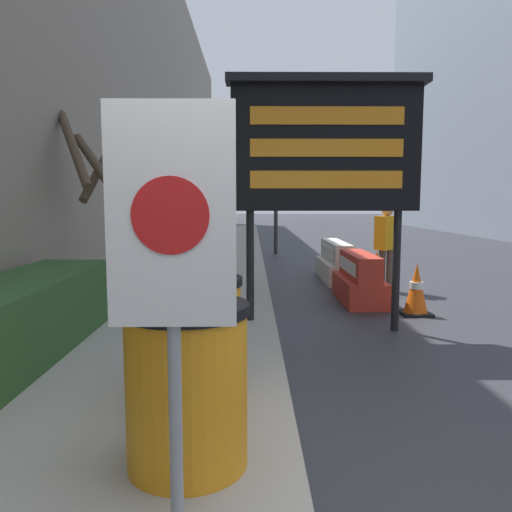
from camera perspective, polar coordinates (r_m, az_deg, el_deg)
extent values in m
cube|color=gray|center=(3.22, -26.65, -24.29)|extent=(3.21, 56.00, 0.14)
cube|color=gray|center=(13.14, -15.28, 21.78)|extent=(0.40, 50.40, 10.43)
cylinder|color=#4C3D2D|center=(8.00, -15.38, 3.34)|extent=(0.29, 0.29, 2.29)
cylinder|color=#4C3D2D|center=(7.74, -18.07, 10.25)|extent=(0.78, 0.66, 0.89)
cylinder|color=#4C3D2D|center=(8.23, -17.70, 8.96)|extent=(0.38, 0.82, 0.95)
cylinder|color=#4C3D2D|center=(7.77, -20.13, 11.53)|extent=(0.86, 1.17, 1.27)
cylinder|color=orange|center=(3.01, -7.90, -14.93)|extent=(0.70, 0.70, 0.90)
cylinder|color=black|center=(2.87, -8.04, -6.01)|extent=(0.73, 0.73, 0.06)
cylinder|color=orange|center=(3.93, -6.92, -9.76)|extent=(0.70, 0.70, 0.90)
cylinder|color=black|center=(3.83, -7.01, -2.87)|extent=(0.73, 0.73, 0.06)
cylinder|color=gray|center=(2.31, -9.26, -13.96)|extent=(0.06, 0.06, 1.48)
cube|color=white|center=(2.15, -9.69, 4.60)|extent=(0.55, 0.04, 0.96)
cylinder|color=red|center=(2.13, -9.79, 4.58)|extent=(0.33, 0.01, 0.33)
cylinder|color=black|center=(6.39, -0.67, -1.77)|extent=(0.10, 0.10, 1.55)
cylinder|color=black|center=(6.65, 15.73, -1.68)|extent=(0.10, 0.10, 1.55)
cube|color=black|center=(6.42, 7.91, 12.04)|extent=(2.35, 0.24, 1.54)
cube|color=black|center=(6.49, 8.12, 19.32)|extent=(2.47, 0.34, 0.10)
cube|color=orange|center=(6.35, 8.14, 15.61)|extent=(1.88, 0.02, 0.22)
cube|color=orange|center=(6.29, 8.08, 12.15)|extent=(1.88, 0.02, 0.22)
cube|color=orange|center=(6.27, 8.03, 8.65)|extent=(1.88, 0.02, 0.22)
cube|color=red|center=(8.48, 11.71, -3.78)|extent=(0.64, 1.62, 0.40)
cube|color=red|center=(8.42, 11.77, -1.08)|extent=(0.38, 1.62, 0.40)
cube|color=white|center=(8.38, 10.40, -1.08)|extent=(0.02, 1.30, 0.20)
cube|color=silver|center=(10.74, 9.09, -1.60)|extent=(0.60, 2.02, 0.41)
cube|color=silver|center=(10.69, 9.13, 0.55)|extent=(0.36, 2.02, 0.41)
cube|color=white|center=(10.66, 8.11, 0.55)|extent=(0.02, 1.62, 0.20)
cube|color=black|center=(7.78, 17.75, -6.25)|extent=(0.43, 0.43, 0.04)
cone|color=#EA560F|center=(7.71, 17.85, -3.47)|extent=(0.34, 0.34, 0.72)
cylinder|color=white|center=(7.70, 17.86, -3.21)|extent=(0.20, 0.20, 0.10)
cube|color=black|center=(9.27, 13.54, -4.11)|extent=(0.44, 0.44, 0.04)
cone|color=#EA560F|center=(9.21, 13.60, -1.69)|extent=(0.35, 0.35, 0.75)
cylinder|color=white|center=(9.20, 13.61, -1.45)|extent=(0.20, 0.20, 0.11)
cylinder|color=#2D2D30|center=(15.66, 2.29, 8.00)|extent=(0.12, 0.12, 4.24)
cube|color=#23281E|center=(15.65, 2.35, 14.25)|extent=(0.28, 0.28, 0.84)
sphere|color=#360605|center=(15.54, 2.39, 15.35)|extent=(0.15, 0.15, 0.15)
sphere|color=gold|center=(15.50, 2.38, 14.32)|extent=(0.15, 0.15, 0.15)
sphere|color=black|center=(15.46, 2.38, 13.30)|extent=(0.15, 0.15, 0.15)
cylinder|color=#514C42|center=(9.53, 14.19, -1.60)|extent=(0.13, 0.13, 0.78)
cylinder|color=#514C42|center=(9.57, 15.03, -1.59)|extent=(0.13, 0.13, 0.78)
cube|color=orange|center=(9.48, 14.73, 2.58)|extent=(0.49, 0.46, 0.62)
sphere|color=tan|center=(9.46, 14.80, 5.09)|extent=(0.21, 0.21, 0.21)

